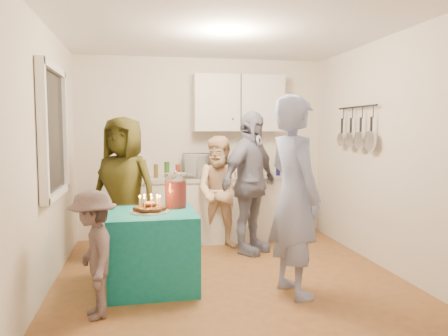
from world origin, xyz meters
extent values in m
plane|color=brown|center=(0.00, 0.00, 0.00)|extent=(4.00, 4.00, 0.00)
plane|color=white|center=(0.00, 0.00, 2.60)|extent=(4.00, 4.00, 0.00)
plane|color=silver|center=(0.00, 2.00, 1.30)|extent=(3.60, 3.60, 0.00)
plane|color=silver|center=(-1.80, 0.00, 1.30)|extent=(4.00, 4.00, 0.00)
plane|color=silver|center=(1.80, 0.00, 1.30)|extent=(4.00, 4.00, 0.00)
cube|color=black|center=(-1.77, 0.30, 1.55)|extent=(0.04, 1.00, 1.20)
cube|color=white|center=(0.20, 1.70, 0.43)|extent=(2.20, 0.58, 0.86)
cube|color=beige|center=(0.20, 1.70, 0.89)|extent=(2.24, 0.62, 0.05)
cube|color=white|center=(0.50, 1.85, 1.95)|extent=(1.30, 0.30, 0.80)
cube|color=black|center=(1.72, 0.70, 1.60)|extent=(0.12, 1.00, 0.60)
imported|color=white|center=(-0.02, 1.70, 1.07)|extent=(0.59, 0.41, 0.32)
cube|color=#127677|center=(-0.80, -0.03, 0.38)|extent=(0.86, 0.86, 0.76)
cylinder|color=#BA120E|center=(-0.55, 0.17, 0.93)|extent=(0.22, 0.22, 0.34)
imported|color=#909DD2|center=(0.52, -0.46, 0.95)|extent=(0.59, 0.77, 1.89)
imported|color=brown|center=(-1.10, 0.89, 0.86)|extent=(1.00, 0.88, 1.72)
imported|color=#FFB685|center=(0.15, 1.31, 0.74)|extent=(0.88, 0.79, 1.49)
imported|color=#101035|center=(0.46, 0.99, 0.90)|extent=(1.08, 1.03, 1.80)
imported|color=#4D3E3E|center=(-1.30, -0.65, 0.54)|extent=(0.56, 0.77, 1.08)
camera|label=1|loc=(-0.89, -4.34, 1.57)|focal=35.00mm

